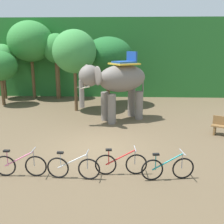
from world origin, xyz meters
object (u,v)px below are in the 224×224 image
bike_red (121,164)px  bike_teal (168,168)px  tree_far_left (74,52)px  tree_center_left (31,42)px  tree_left (2,59)px  tree_right (0,66)px  bike_white (73,168)px  bike_pink (20,165)px  elephant (117,81)px  tree_far_right (56,50)px  tree_center (108,55)px

bike_red → bike_teal: same height
tree_far_left → bike_teal: bearing=-63.3°
tree_center_left → bike_teal: size_ratio=3.47×
tree_left → tree_right: 2.45m
tree_center_left → bike_white: size_ratio=3.45×
bike_pink → bike_teal: 4.71m
tree_left → bike_teal: bearing=-49.5°
tree_left → tree_center_left: size_ratio=0.71×
tree_left → bike_red: 15.63m
tree_left → bike_red: tree_left is taller
bike_pink → bike_red: size_ratio=1.00×
bike_pink → elephant: bearing=66.4°
tree_far_right → bike_white: 13.72m
tree_far_left → bike_red: tree_far_left is taller
elephant → tree_far_left: bearing=141.3°
tree_far_right → tree_center: bearing=-26.8°
tree_right → bike_pink: 11.75m
tree_far_right → bike_red: size_ratio=2.91×
tree_far_left → bike_red: bearing=-70.9°
tree_left → tree_right: size_ratio=1.12×
tree_far_right → tree_far_left: bearing=-61.6°
tree_center → tree_center_left: bearing=160.2°
tree_right → tree_center: bearing=2.9°
tree_center → bike_red: 10.90m
tree_far_right → tree_far_left: (2.09, -3.85, -0.06)m
tree_far_right → bike_pink: bearing=-81.8°
tree_center_left → bike_white: tree_center_left is taller
bike_teal → tree_right: bearing=133.8°
elephant → tree_far_right: bearing=128.5°
tree_center → elephant: size_ratio=1.16×
tree_right → elephant: size_ratio=0.93×
tree_center_left → bike_pink: size_ratio=3.45×
elephant → bike_teal: (1.78, -6.72, -1.82)m
tree_left → bike_teal: size_ratio=2.47×
tree_center → bike_teal: (2.50, -10.67, -3.06)m
tree_far_left → bike_teal: tree_far_left is taller
tree_far_left → tree_center: 2.67m
elephant → bike_white: elephant is taller
tree_far_right → bike_red: 13.86m
tree_center_left → bike_red: size_ratio=3.45×
tree_left → tree_far_right: (4.19, 0.15, 0.71)m
tree_center_left → bike_white: (5.54, -12.92, -3.97)m
tree_far_left → elephant: tree_far_left is taller
tree_right → tree_far_right: size_ratio=0.75×
tree_far_right → bike_teal: (6.54, -12.72, -3.39)m
tree_left → tree_far_right: 4.25m
tree_left → bike_pink: 14.18m
tree_right → tree_far_right: bearing=35.9°
tree_far_left → bike_pink: (-0.25, -8.86, -3.33)m
tree_right → bike_white: size_ratio=2.19×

